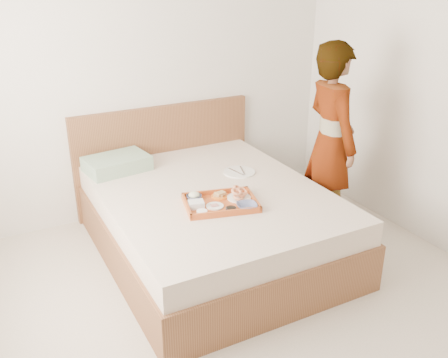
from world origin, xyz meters
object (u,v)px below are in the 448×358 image
object	(u,v)px
dinner_plate	(239,172)
person	(330,143)
bed	(212,222)
tray	(221,203)

from	to	relation	value
dinner_plate	person	size ratio (longest dim) A/B	0.16
bed	dinner_plate	distance (m)	0.49
person	bed	bearing A→B (deg)	90.49
person	tray	bearing A→B (deg)	105.05
bed	dinner_plate	bearing A→B (deg)	30.38
tray	person	world-z (taller)	person
tray	person	bearing A→B (deg)	20.57
dinner_plate	person	distance (m)	0.76
bed	person	xyz separation A→B (m)	(0.98, -0.14, 0.53)
bed	person	distance (m)	1.12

